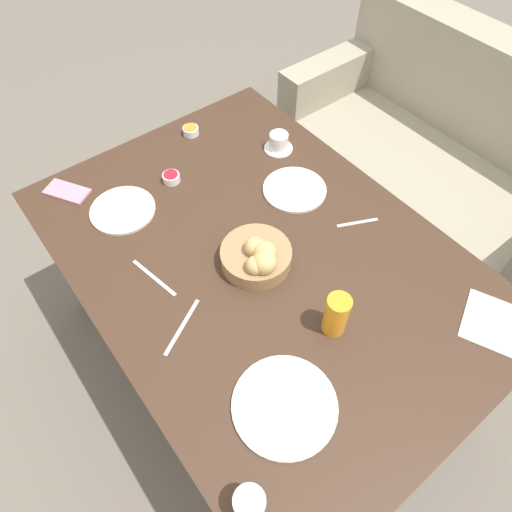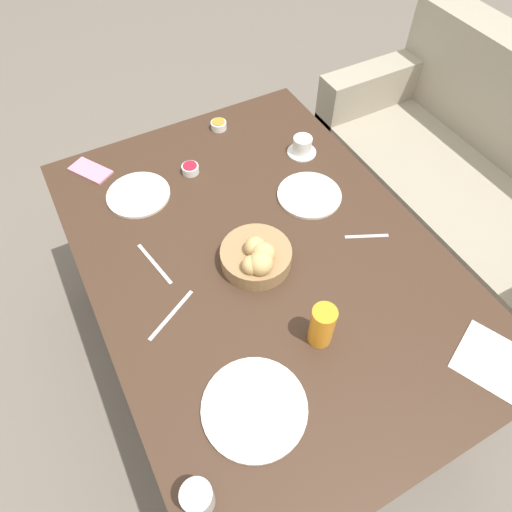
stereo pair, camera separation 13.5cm
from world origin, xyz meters
name	(u,v)px [view 2 (the right image)]	position (x,y,z in m)	size (l,w,h in m)	color
ground_plane	(261,353)	(0.00, 0.00, 0.00)	(10.00, 10.00, 0.00)	#6B6056
dining_table	(262,269)	(0.00, 0.00, 0.62)	(1.44, 1.02, 0.70)	#3D281C
couch	(470,192)	(-0.12, 1.16, 0.31)	(1.42, 0.70, 0.88)	#9E937F
bread_basket	(257,257)	(0.03, -0.03, 0.74)	(0.21, 0.21, 0.11)	#99754C
plate_near_left	(138,195)	(-0.42, -0.25, 0.71)	(0.21, 0.21, 0.01)	silver
plate_near_right	(254,408)	(0.40, -0.24, 0.71)	(0.26, 0.26, 0.01)	silver
plate_far_center	(309,195)	(-0.14, 0.26, 0.71)	(0.22, 0.22, 0.01)	silver
juice_glass	(323,325)	(0.32, 0.00, 0.77)	(0.06, 0.06, 0.14)	orange
water_tumbler	(198,498)	(0.52, -0.44, 0.74)	(0.07, 0.07, 0.09)	silver
coffee_cup	(302,146)	(-0.34, 0.35, 0.73)	(0.11, 0.11, 0.07)	white
jam_bowl_berry	(190,169)	(-0.44, -0.05, 0.72)	(0.06, 0.06, 0.03)	white
jam_bowl_honey	(219,125)	(-0.61, 0.15, 0.72)	(0.06, 0.06, 0.03)	white
fork_silver	(155,264)	(-0.12, -0.30, 0.70)	(0.18, 0.05, 0.00)	#B7B7BC
knife_silver	(171,315)	(0.07, -0.32, 0.70)	(0.10, 0.17, 0.00)	#B7B7BC
spoon_coffee	(367,236)	(0.09, 0.32, 0.70)	(0.07, 0.13, 0.00)	#B7B7BC
napkin	(491,360)	(0.59, 0.36, 0.70)	(0.22, 0.22, 0.00)	silver
cell_phone	(91,171)	(-0.61, -0.36, 0.70)	(0.17, 0.14, 0.01)	pink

